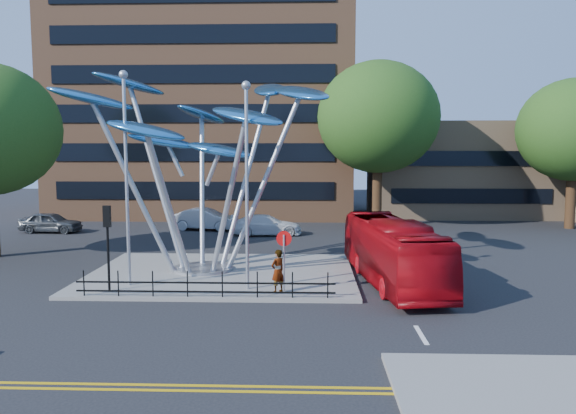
{
  "coord_description": "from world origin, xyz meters",
  "views": [
    {
      "loc": [
        2.93,
        -19.2,
        5.84
      ],
      "look_at": [
        2.11,
        4.0,
        3.39
      ],
      "focal_mm": 35.0,
      "sensor_mm": 36.0,
      "label": 1
    }
  ],
  "objects_px": {
    "street_lamp_left": "(126,160)",
    "traffic_light_island": "(107,230)",
    "parked_car_right": "(266,225)",
    "tree_far": "(574,130)",
    "street_lamp_right": "(247,167)",
    "red_bus": "(393,252)",
    "tree_right": "(378,117)",
    "no_entry_sign_island": "(284,251)",
    "leaf_sculpture": "(199,125)",
    "pedestrian": "(278,271)",
    "parked_car_mid": "(205,219)",
    "parked_car_left": "(51,222)"
  },
  "relations": [
    {
      "from": "street_lamp_left",
      "to": "traffic_light_island",
      "type": "height_order",
      "value": "street_lamp_left"
    },
    {
      "from": "street_lamp_left",
      "to": "traffic_light_island",
      "type": "relative_size",
      "value": 2.57
    },
    {
      "from": "traffic_light_island",
      "to": "parked_car_right",
      "type": "relative_size",
      "value": 0.72
    },
    {
      "from": "tree_far",
      "to": "street_lamp_left",
      "type": "distance_m",
      "value": 32.37
    },
    {
      "from": "street_lamp_right",
      "to": "red_bus",
      "type": "distance_m",
      "value": 7.37
    },
    {
      "from": "tree_right",
      "to": "traffic_light_island",
      "type": "bearing_deg",
      "value": -123.69
    },
    {
      "from": "no_entry_sign_island",
      "to": "tree_right",
      "type": "bearing_deg",
      "value": 72.88
    },
    {
      "from": "parked_car_right",
      "to": "tree_right",
      "type": "bearing_deg",
      "value": -69.74
    },
    {
      "from": "tree_right",
      "to": "leaf_sculpture",
      "type": "height_order",
      "value": "tree_right"
    },
    {
      "from": "pedestrian",
      "to": "parked_car_mid",
      "type": "bearing_deg",
      "value": -114.92
    },
    {
      "from": "no_entry_sign_island",
      "to": "parked_car_right",
      "type": "height_order",
      "value": "no_entry_sign_island"
    },
    {
      "from": "traffic_light_island",
      "to": "parked_car_left",
      "type": "xyz_separation_m",
      "value": [
        -9.87,
        16.15,
        -1.91
      ]
    },
    {
      "from": "tree_right",
      "to": "parked_car_right",
      "type": "height_order",
      "value": "tree_right"
    },
    {
      "from": "tree_far",
      "to": "leaf_sculpture",
      "type": "bearing_deg",
      "value": -147.52
    },
    {
      "from": "leaf_sculpture",
      "to": "street_lamp_right",
      "type": "xyz_separation_m",
      "value": [
        2.57,
        -3.68,
        -1.78
      ]
    },
    {
      "from": "street_lamp_left",
      "to": "red_bus",
      "type": "height_order",
      "value": "street_lamp_left"
    },
    {
      "from": "red_bus",
      "to": "parked_car_right",
      "type": "distance_m",
      "value": 14.69
    },
    {
      "from": "parked_car_mid",
      "to": "traffic_light_island",
      "type": "bearing_deg",
      "value": -172.68
    },
    {
      "from": "red_bus",
      "to": "street_lamp_left",
      "type": "bearing_deg",
      "value": 179.66
    },
    {
      "from": "street_lamp_right",
      "to": "no_entry_sign_island",
      "type": "distance_m",
      "value": 3.64
    },
    {
      "from": "street_lamp_left",
      "to": "parked_car_left",
      "type": "xyz_separation_m",
      "value": [
        -10.37,
        15.15,
        -4.65
      ]
    },
    {
      "from": "no_entry_sign_island",
      "to": "parked_car_right",
      "type": "bearing_deg",
      "value": 96.87
    },
    {
      "from": "tree_far",
      "to": "parked_car_left",
      "type": "distance_m",
      "value": 37.57
    },
    {
      "from": "tree_far",
      "to": "leaf_sculpture",
      "type": "relative_size",
      "value": 0.85
    },
    {
      "from": "leaf_sculpture",
      "to": "traffic_light_island",
      "type": "xyz_separation_m",
      "value": [
        -2.93,
        -4.18,
        -4.26
      ]
    },
    {
      "from": "street_lamp_left",
      "to": "parked_car_right",
      "type": "relative_size",
      "value": 1.86
    },
    {
      "from": "leaf_sculpture",
      "to": "parked_car_right",
      "type": "distance_m",
      "value": 13.09
    },
    {
      "from": "leaf_sculpture",
      "to": "red_bus",
      "type": "xyz_separation_m",
      "value": [
        8.67,
        -1.85,
        -5.5
      ]
    },
    {
      "from": "tree_far",
      "to": "red_bus",
      "type": "xyz_separation_m",
      "value": [
        -15.4,
        -17.17,
        -5.73
      ]
    },
    {
      "from": "tree_right",
      "to": "red_bus",
      "type": "relative_size",
      "value": 1.23
    },
    {
      "from": "parked_car_left",
      "to": "parked_car_mid",
      "type": "relative_size",
      "value": 0.88
    },
    {
      "from": "red_bus",
      "to": "tree_far",
      "type": "bearing_deg",
      "value": 40.94
    },
    {
      "from": "leaf_sculpture",
      "to": "parked_car_right",
      "type": "bearing_deg",
      "value": 78.99
    },
    {
      "from": "leaf_sculpture",
      "to": "no_entry_sign_island",
      "type": "height_order",
      "value": "leaf_sculpture"
    },
    {
      "from": "leaf_sculpture",
      "to": "traffic_light_island",
      "type": "height_order",
      "value": "leaf_sculpture"
    },
    {
      "from": "leaf_sculpture",
      "to": "pedestrian",
      "type": "bearing_deg",
      "value": -47.57
    },
    {
      "from": "tree_far",
      "to": "parked_car_right",
      "type": "bearing_deg",
      "value": -169.63
    },
    {
      "from": "parked_car_left",
      "to": "pedestrian",
      "type": "bearing_deg",
      "value": -131.93
    },
    {
      "from": "parked_car_mid",
      "to": "red_bus",
      "type": "bearing_deg",
      "value": -135.11
    },
    {
      "from": "tree_far",
      "to": "no_entry_sign_island",
      "type": "distance_m",
      "value": 28.42
    },
    {
      "from": "tree_far",
      "to": "parked_car_right",
      "type": "xyz_separation_m",
      "value": [
        -21.87,
        -4.0,
        -6.42
      ]
    },
    {
      "from": "street_lamp_right",
      "to": "street_lamp_left",
      "type": "bearing_deg",
      "value": 174.29
    },
    {
      "from": "leaf_sculpture",
      "to": "parked_car_mid",
      "type": "bearing_deg",
      "value": 99.65
    },
    {
      "from": "tree_right",
      "to": "pedestrian",
      "type": "bearing_deg",
      "value": -107.76
    },
    {
      "from": "parked_car_right",
      "to": "parked_car_left",
      "type": "bearing_deg",
      "value": 80.82
    },
    {
      "from": "leaf_sculpture",
      "to": "pedestrian",
      "type": "height_order",
      "value": "leaf_sculpture"
    },
    {
      "from": "red_bus",
      "to": "no_entry_sign_island",
      "type": "bearing_deg",
      "value": -160.47
    },
    {
      "from": "tree_far",
      "to": "red_bus",
      "type": "bearing_deg",
      "value": -131.89
    },
    {
      "from": "traffic_light_island",
      "to": "red_bus",
      "type": "distance_m",
      "value": 11.9
    },
    {
      "from": "traffic_light_island",
      "to": "pedestrian",
      "type": "height_order",
      "value": "traffic_light_island"
    }
  ]
}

